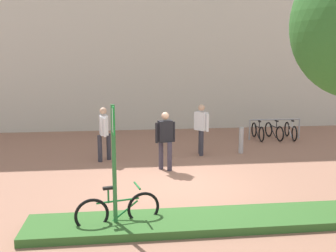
# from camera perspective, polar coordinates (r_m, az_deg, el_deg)

# --- Properties ---
(ground_plane) EXTENTS (60.00, 60.00, 0.00)m
(ground_plane) POSITION_cam_1_polar(r_m,az_deg,el_deg) (10.03, 1.98, -8.76)
(ground_plane) COLOR #936651
(building_facade) EXTENTS (28.00, 1.20, 10.00)m
(building_facade) POSITION_cam_1_polar(r_m,az_deg,el_deg) (17.65, -2.04, 16.01)
(building_facade) COLOR beige
(building_facade) RESTS_ON ground
(planter_strip) EXTENTS (7.00, 1.10, 0.16)m
(planter_strip) POSITION_cam_1_polar(r_m,az_deg,el_deg) (7.79, 5.59, -14.03)
(planter_strip) COLOR #336028
(planter_strip) RESTS_ON ground
(parking_sign_post) EXTENTS (0.08, 0.36, 2.44)m
(parking_sign_post) POSITION_cam_1_polar(r_m,az_deg,el_deg) (7.13, -8.16, -3.53)
(parking_sign_post) COLOR #2D7238
(parking_sign_post) RESTS_ON ground
(bike_at_sign) EXTENTS (1.65, 0.52, 0.86)m
(bike_at_sign) POSITION_cam_1_polar(r_m,az_deg,el_deg) (7.60, -7.48, -12.49)
(bike_at_sign) COLOR black
(bike_at_sign) RESTS_ON ground
(bike_rack_cluster) EXTENTS (2.11, 1.58, 0.83)m
(bike_rack_cluster) POSITION_cam_1_polar(r_m,az_deg,el_deg) (15.84, 15.67, -0.65)
(bike_rack_cluster) COLOR #99999E
(bike_rack_cluster) RESTS_ON ground
(bollard_steel) EXTENTS (0.16, 0.16, 0.90)m
(bollard_steel) POSITION_cam_1_polar(r_m,az_deg,el_deg) (13.26, 10.94, -2.13)
(bollard_steel) COLOR #ADADB2
(bollard_steel) RESTS_ON ground
(person_suited_navy) EXTENTS (0.60, 0.34, 1.72)m
(person_suited_navy) POSITION_cam_1_polar(r_m,az_deg,el_deg) (10.99, -0.42, -1.70)
(person_suited_navy) COLOR #383342
(person_suited_navy) RESTS_ON ground
(person_shirt_blue) EXTENTS (0.44, 0.48, 1.72)m
(person_shirt_blue) POSITION_cam_1_polar(r_m,az_deg,el_deg) (12.75, 5.01, -0.03)
(person_shirt_blue) COLOR #2D2D38
(person_shirt_blue) RESTS_ON ground
(person_shirt_white) EXTENTS (0.41, 0.60, 1.72)m
(person_shirt_white) POSITION_cam_1_polar(r_m,az_deg,el_deg) (12.14, -9.63, -0.67)
(person_shirt_white) COLOR #2D2D38
(person_shirt_white) RESTS_ON ground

